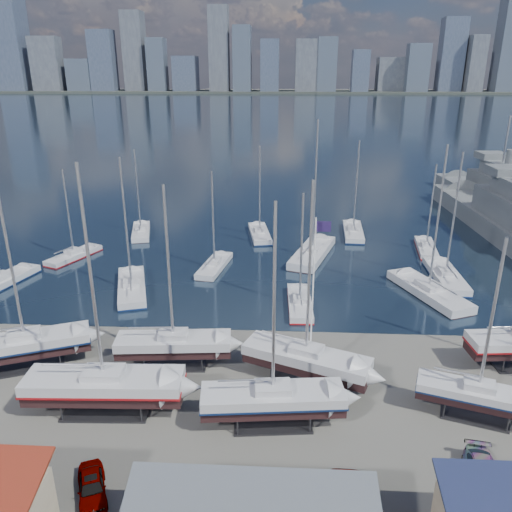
# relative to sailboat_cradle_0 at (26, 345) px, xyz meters

# --- Properties ---
(ground) EXTENTS (1400.00, 1400.00, 0.00)m
(ground) POSITION_rel_sailboat_cradle_0_xyz_m (19.76, -2.79, -2.10)
(ground) COLOR #605E59
(ground) RESTS_ON ground
(water) EXTENTS (1400.00, 600.00, 0.40)m
(water) POSITION_rel_sailboat_cradle_0_xyz_m (19.76, 307.21, -2.25)
(water) COLOR #1B2F40
(water) RESTS_ON ground
(far_shore) EXTENTS (1400.00, 80.00, 2.20)m
(far_shore) POSITION_rel_sailboat_cradle_0_xyz_m (19.76, 567.21, -1.00)
(far_shore) COLOR #2D332D
(far_shore) RESTS_ON ground
(skyline) EXTENTS (639.14, 43.80, 107.69)m
(skyline) POSITION_rel_sailboat_cradle_0_xyz_m (11.93, 560.97, 36.99)
(skyline) COLOR #475166
(skyline) RESTS_ON far_shore
(sailboat_cradle_0) EXTENTS (10.56, 6.53, 16.50)m
(sailboat_cradle_0) POSITION_rel_sailboat_cradle_0_xyz_m (0.00, 0.00, 0.00)
(sailboat_cradle_0) COLOR #2D2D33
(sailboat_cradle_0) RESTS_ON ground
(sailboat_cradle_1) EXTENTS (11.47, 3.62, 18.17)m
(sailboat_cradle_1) POSITION_rel_sailboat_cradle_0_xyz_m (8.51, -5.39, 0.09)
(sailboat_cradle_1) COLOR #2D2D33
(sailboat_cradle_1) RESTS_ON ground
(sailboat_cradle_2) EXTENTS (9.65, 3.44, 15.48)m
(sailboat_cradle_2) POSITION_rel_sailboat_cradle_0_xyz_m (12.21, 0.84, -0.05)
(sailboat_cradle_2) COLOR #2D2D33
(sailboat_cradle_2) RESTS_ON ground
(sailboat_cradle_3) EXTENTS (10.22, 3.82, 16.12)m
(sailboat_cradle_3) POSITION_rel_sailboat_cradle_0_xyz_m (20.60, -6.20, -0.02)
(sailboat_cradle_3) COLOR #2D2D33
(sailboat_cradle_3) RESTS_ON ground
(sailboat_cradle_4) EXTENTS (10.33, 6.47, 16.34)m
(sailboat_cradle_4) POSITION_rel_sailboat_cradle_0_xyz_m (23.10, -1.01, -0.00)
(sailboat_cradle_4) COLOR #2D2D33
(sailboat_cradle_4) RESTS_ON ground
(sailboat_cradle_5) EXTENTS (8.62, 4.84, 13.62)m
(sailboat_cradle_5) POSITION_rel_sailboat_cradle_0_xyz_m (35.02, -4.75, -0.15)
(sailboat_cradle_5) COLOR #2D2D33
(sailboat_cradle_5) RESTS_ON ground
(sailboat_moored_0) EXTENTS (5.31, 10.28, 14.79)m
(sailboat_moored_0) POSITION_rel_sailboat_cradle_0_xyz_m (-11.28, 16.32, -1.79)
(sailboat_moored_0) COLOR black
(sailboat_moored_0) RESTS_ON water
(sailboat_moored_1) EXTENTS (5.46, 8.53, 12.40)m
(sailboat_moored_1) POSITION_rel_sailboat_cradle_0_xyz_m (-6.45, 25.55, -1.79)
(sailboat_moored_1) COLOR black
(sailboat_moored_1) RESTS_ON water
(sailboat_moored_2) EXTENTS (4.50, 9.24, 13.44)m
(sailboat_moored_2) POSITION_rel_sailboat_cradle_0_xyz_m (-0.33, 36.21, -1.77)
(sailboat_moored_2) COLOR black
(sailboat_moored_2) RESTS_ON water
(sailboat_moored_3) EXTENTS (5.87, 10.96, 15.79)m
(sailboat_moored_3) POSITION_rel_sailboat_cradle_0_xyz_m (4.25, 15.56, -1.79)
(sailboat_moored_3) COLOR black
(sailboat_moored_3) RESTS_ON water
(sailboat_moored_4) EXTENTS (3.83, 8.85, 12.94)m
(sailboat_moored_4) POSITION_rel_sailboat_cradle_0_xyz_m (12.68, 22.82, -1.77)
(sailboat_moored_4) COLOR black
(sailboat_moored_4) RESTS_ON water
(sailboat_moored_5) EXTENTS (4.08, 9.71, 14.07)m
(sailboat_moored_5) POSITION_rel_sailboat_cradle_0_xyz_m (17.73, 36.16, -1.79)
(sailboat_moored_5) COLOR black
(sailboat_moored_5) RESTS_ON water
(sailboat_moored_6) EXTENTS (2.60, 8.61, 12.79)m
(sailboat_moored_6) POSITION_rel_sailboat_cradle_0_xyz_m (23.06, 12.66, -1.79)
(sailboat_moored_6) COLOR black
(sailboat_moored_6) RESTS_ON water
(sailboat_moored_7) EXTENTS (7.06, 12.86, 18.72)m
(sailboat_moored_7) POSITION_rel_sailboat_cradle_0_xyz_m (25.18, 27.78, -1.77)
(sailboat_moored_7) COLOR black
(sailboat_moored_7) RESTS_ON water
(sailboat_moored_8) EXTENTS (3.42, 10.02, 14.74)m
(sailboat_moored_8) POSITION_rel_sailboat_cradle_0_xyz_m (31.87, 37.81, -1.79)
(sailboat_moored_8) COLOR black
(sailboat_moored_8) RESTS_ON water
(sailboat_moored_9) EXTENTS (7.33, 11.81, 17.30)m
(sailboat_moored_9) POSITION_rel_sailboat_cradle_0_xyz_m (37.33, 16.13, -1.77)
(sailboat_moored_9) COLOR black
(sailboat_moored_9) RESTS_ON water
(sailboat_moored_10) EXTENTS (3.13, 10.62, 15.81)m
(sailboat_moored_10) POSITION_rel_sailboat_cradle_0_xyz_m (40.57, 20.76, -1.79)
(sailboat_moored_10) COLOR black
(sailboat_moored_10) RESTS_ON water
(sailboat_moored_11) EXTENTS (3.47, 8.62, 12.53)m
(sailboat_moored_11) POSITION_rel_sailboat_cradle_0_xyz_m (41.02, 31.09, -1.79)
(sailboat_moored_11) COLOR black
(sailboat_moored_11) RESTS_ON water
(naval_ship_west) EXTENTS (10.53, 42.60, 17.79)m
(naval_ship_west) POSITION_rel_sailboat_cradle_0_xyz_m (59.59, 54.98, -0.43)
(naval_ship_west) COLOR #5B5F64
(naval_ship_west) RESTS_ON water
(car_a) EXTENTS (2.97, 4.20, 1.33)m
(car_a) POSITION_rel_sailboat_cradle_0_xyz_m (10.23, -13.06, -1.43)
(car_a) COLOR gray
(car_a) RESTS_ON ground
(car_b) EXTENTS (4.43, 1.62, 1.45)m
(car_b) POSITION_rel_sailboat_cradle_0_xyz_m (20.58, -13.38, -1.37)
(car_b) COLOR gray
(car_b) RESTS_ON ground
(car_c) EXTENTS (2.73, 5.52, 1.51)m
(car_c) POSITION_rel_sailboat_cradle_0_xyz_m (25.02, -13.94, -1.34)
(car_c) COLOR gray
(car_c) RESTS_ON ground
(car_d) EXTENTS (2.67, 4.89, 1.34)m
(car_d) POSITION_rel_sailboat_cradle_0_xyz_m (33.29, -10.96, -1.42)
(car_d) COLOR gray
(car_d) RESTS_ON ground
(flagpole) EXTENTS (1.18, 0.12, 13.39)m
(flagpole) POSITION_rel_sailboat_cradle_0_xyz_m (23.58, -0.07, 5.71)
(flagpole) COLOR white
(flagpole) RESTS_ON ground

